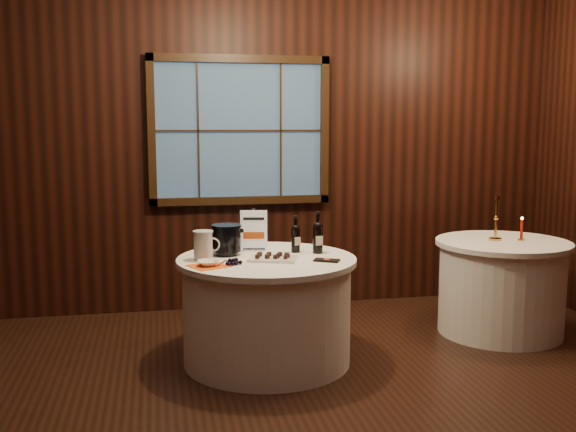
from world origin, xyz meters
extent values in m
plane|color=black|center=(0.00, 0.00, 0.00)|extent=(6.00, 6.00, 0.00)
cube|color=black|center=(0.00, 2.50, 1.50)|extent=(6.00, 0.02, 3.00)
cube|color=#395678|center=(0.00, 2.47, 1.65)|extent=(1.50, 0.01, 1.20)
cylinder|color=white|center=(0.00, 1.00, 0.36)|extent=(1.20, 1.20, 0.73)
cylinder|color=white|center=(0.00, 1.00, 0.75)|extent=(1.28, 1.28, 0.04)
cylinder|color=white|center=(2.00, 1.30, 0.36)|extent=(1.00, 1.00, 0.73)
cylinder|color=white|center=(2.00, 1.30, 0.75)|extent=(1.08, 1.08, 0.04)
cube|color=silver|center=(-0.05, 1.26, 0.78)|extent=(0.18, 0.12, 0.02)
cube|color=silver|center=(-0.05, 1.26, 0.94)|extent=(0.02, 0.02, 0.30)
cube|color=white|center=(-0.05, 1.25, 0.94)|extent=(0.20, 0.04, 0.28)
cylinder|color=black|center=(0.24, 1.15, 0.86)|extent=(0.07, 0.07, 0.18)
sphere|color=black|center=(0.24, 1.15, 0.95)|extent=(0.07, 0.07, 0.07)
cylinder|color=black|center=(0.24, 1.15, 0.99)|extent=(0.02, 0.02, 0.08)
cylinder|color=black|center=(0.24, 1.15, 1.03)|extent=(0.03, 0.03, 0.02)
cube|color=beige|center=(0.24, 1.12, 0.86)|extent=(0.05, 0.02, 0.06)
cylinder|color=black|center=(0.40, 1.09, 0.87)|extent=(0.07, 0.07, 0.20)
sphere|color=black|center=(0.40, 1.09, 0.97)|extent=(0.07, 0.07, 0.07)
cylinder|color=black|center=(0.40, 1.09, 1.02)|extent=(0.03, 0.03, 0.09)
cylinder|color=black|center=(0.40, 1.09, 1.07)|extent=(0.03, 0.03, 0.02)
cube|color=beige|center=(0.40, 1.05, 0.87)|extent=(0.05, 0.01, 0.07)
cylinder|color=black|center=(-0.27, 1.15, 0.78)|extent=(0.16, 0.16, 0.03)
cylinder|color=black|center=(-0.27, 1.15, 0.89)|extent=(0.20, 0.20, 0.18)
cylinder|color=black|center=(-0.27, 1.15, 0.98)|extent=(0.22, 0.22, 0.02)
cube|color=white|center=(0.03, 0.91, 0.78)|extent=(0.38, 0.31, 0.02)
cube|color=black|center=(0.39, 0.79, 0.78)|extent=(0.19, 0.16, 0.01)
cylinder|color=#3D2A16|center=(-0.34, 0.79, 0.79)|extent=(0.08, 0.02, 0.03)
cylinder|color=silver|center=(-0.45, 1.01, 0.87)|extent=(0.13, 0.13, 0.20)
cylinder|color=silver|center=(-0.45, 1.01, 0.97)|extent=(0.14, 0.14, 0.01)
torus|color=silver|center=(-0.38, 1.01, 0.88)|extent=(0.10, 0.02, 0.10)
cube|color=#FF5715|center=(-0.43, 0.79, 0.77)|extent=(0.31, 0.31, 0.00)
imported|color=white|center=(-0.43, 0.79, 0.79)|extent=(0.15, 0.15, 0.03)
cylinder|color=#BA823A|center=(1.95, 1.34, 0.78)|extent=(0.10, 0.10, 0.02)
cylinder|color=#BA823A|center=(1.95, 1.34, 0.95)|extent=(0.02, 0.02, 0.32)
cylinder|color=#BA823A|center=(1.95, 1.34, 1.12)|extent=(0.05, 0.05, 0.03)
cylinder|color=#BA823A|center=(2.15, 1.28, 0.78)|extent=(0.05, 0.05, 0.01)
cylinder|color=#98190B|center=(2.15, 1.28, 0.86)|extent=(0.02, 0.02, 0.16)
sphere|color=#FFB23F|center=(2.15, 1.28, 0.95)|extent=(0.02, 0.02, 0.02)
camera|label=1|loc=(-0.76, -3.64, 1.73)|focal=42.00mm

